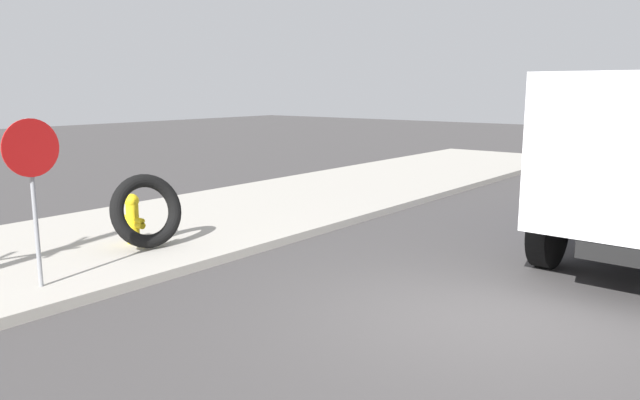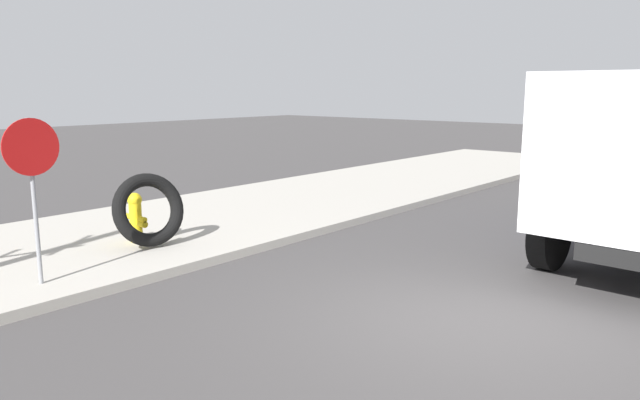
% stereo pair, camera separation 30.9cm
% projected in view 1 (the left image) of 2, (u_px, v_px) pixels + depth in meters
% --- Properties ---
extents(ground_plane, '(80.00, 80.00, 0.00)m').
position_uv_depth(ground_plane, '(456.00, 319.00, 7.51)').
color(ground_plane, '#423F3F').
extents(sidewalk_curb, '(36.00, 5.00, 0.15)m').
position_uv_depth(sidewalk_curb, '(136.00, 235.00, 11.45)').
color(sidewalk_curb, '#ADA89E').
rests_on(sidewalk_curb, ground).
extents(fire_hydrant, '(0.25, 0.56, 0.86)m').
position_uv_depth(fire_hydrant, '(133.00, 217.00, 10.49)').
color(fire_hydrant, yellow).
rests_on(fire_hydrant, sidewalk_curb).
extents(loose_tire, '(1.32, 0.76, 1.25)m').
position_uv_depth(loose_tire, '(147.00, 211.00, 10.15)').
color(loose_tire, black).
rests_on(loose_tire, sidewalk_curb).
extents(stop_sign, '(0.76, 0.08, 2.25)m').
position_uv_depth(stop_sign, '(32.00, 171.00, 7.97)').
color(stop_sign, gray).
rests_on(stop_sign, sidewalk_curb).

